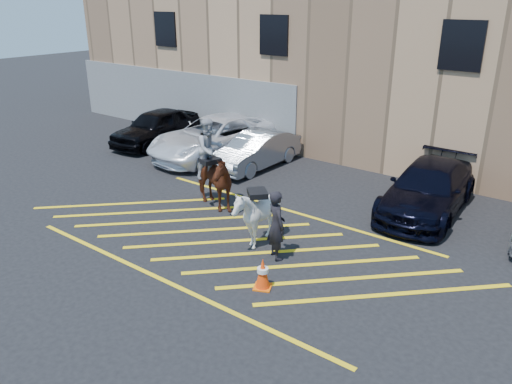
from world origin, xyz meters
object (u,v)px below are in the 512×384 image
Objects in this scene: car_silver_sedan at (256,150)px; saddled_white at (257,216)px; car_black_suv at (156,127)px; car_white_pickup at (216,137)px; mounted_bay at (210,173)px; traffic_cone at (263,273)px; car_blue_suv at (428,188)px; handler at (276,225)px.

car_silver_sedan is 2.04× the size of saddled_white.
car_black_suv is 5.34m from car_silver_sedan.
car_white_pickup is at bearing 139.46° from saddled_white.
car_black_suv is 7.57m from mounted_bay.
traffic_cone is at bearing -34.27° from mounted_bay.
car_silver_sedan is 4.08m from mounted_bay.
car_silver_sedan is 6.52m from car_blue_suv.
mounted_bay is 1.41× the size of saddled_white.
traffic_cone is at bearing 145.58° from handler.
car_blue_suv is at bearing 60.62° from saddled_white.
saddled_white is (9.16, -4.87, 0.06)m from car_black_suv.
mounted_bay is at bearing -34.99° from car_black_suv.
traffic_cone is (3.93, -2.68, -0.74)m from mounted_bay.
handler reaches higher than car_blue_suv.
mounted_bay reaches higher than car_silver_sedan.
saddled_white is (2.60, -1.11, -0.30)m from mounted_bay.
mounted_bay is (3.31, -3.94, 0.31)m from car_white_pickup.
car_white_pickup reaches higher than car_black_suv.
car_black_suv is at bearing 175.41° from car_blue_suv.
mounted_bay is 2.84m from saddled_white.
car_silver_sedan is 6.27m from saddled_white.
car_white_pickup is at bearing -6.12° from handler.
car_white_pickup reaches higher than traffic_cone.
car_blue_suv is (6.52, -0.18, 0.06)m from car_silver_sedan.
car_blue_suv is 1.80× the size of mounted_bay.
mounted_bay is 3.76× the size of traffic_cone.
car_black_suv reaches higher than traffic_cone.
saddled_white is at bearing -123.60° from car_blue_suv.
car_silver_sedan is at bearing 127.51° from saddled_white.
car_blue_suv is (11.86, -0.07, -0.03)m from car_black_suv.
saddled_white is 2.67× the size of traffic_cone.
saddled_white is at bearing 130.41° from traffic_cone.
car_silver_sedan is (5.34, 0.11, -0.09)m from car_black_suv.
saddled_white reaches higher than car_blue_suv.
mounted_bay is (-5.30, -3.68, 0.39)m from car_blue_suv.
car_blue_suv is (8.61, -0.26, -0.08)m from car_white_pickup.
car_silver_sedan is (2.09, -0.08, -0.14)m from car_white_pickup.
saddled_white is 2.10m from traffic_cone.
mounted_bay reaches higher than traffic_cone.
car_white_pickup reaches higher than car_silver_sedan.
traffic_cone is (7.24, -6.62, -0.43)m from car_white_pickup.
car_silver_sedan is at bearing 107.54° from mounted_bay.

